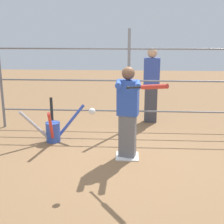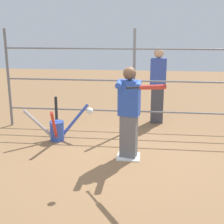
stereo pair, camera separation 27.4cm
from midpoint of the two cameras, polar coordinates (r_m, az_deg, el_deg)
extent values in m
plane|color=olive|center=(5.59, 1.38, -8.20)|extent=(24.00, 24.00, 0.00)
cube|color=white|center=(5.59, 1.38, -8.10)|extent=(0.40, 0.40, 0.02)
cylinder|color=slate|center=(6.83, 1.92, 5.74)|extent=(0.06, 0.06, 2.21)
cylinder|color=slate|center=(7.47, -20.68, 5.59)|extent=(0.06, 0.06, 2.21)
cylinder|color=slate|center=(6.97, 1.88, 0.18)|extent=(5.72, 0.04, 0.04)
cylinder|color=slate|center=(6.83, 1.92, 5.74)|extent=(5.72, 0.04, 0.04)
cylinder|color=slate|center=(6.76, 1.97, 11.49)|extent=(5.72, 0.04, 0.04)
cube|color=slate|center=(5.45, 1.40, -4.47)|extent=(0.32, 0.24, 0.77)
cube|color=#2D51B7|center=(5.27, 1.45, 2.60)|extent=(0.39, 0.27, 0.60)
sphere|color=brown|center=(5.19, 1.48, 7.09)|extent=(0.22, 0.22, 0.22)
cylinder|color=#2D51B7|center=(4.97, 3.16, 5.03)|extent=(0.09, 0.43, 0.09)
cylinder|color=#2D51B7|center=(5.04, -0.37, 5.20)|extent=(0.09, 0.43, 0.09)
sphere|color=black|center=(4.80, 1.29, 4.45)|extent=(0.05, 0.05, 0.05)
cylinder|color=black|center=(4.67, 2.53, 4.50)|extent=(0.24, 0.27, 0.09)
cylinder|color=red|center=(4.35, 5.95, 4.61)|extent=(0.37, 0.42, 0.15)
sphere|color=white|center=(4.39, -5.47, 0.10)|extent=(0.10, 0.10, 0.10)
cylinder|color=#3351B2|center=(6.40, -11.94, -3.62)|extent=(0.28, 0.28, 0.39)
torus|color=#3351B2|center=(6.34, -12.03, -1.94)|extent=(0.29, 0.29, 0.01)
cylinder|color=#B2B2B7|center=(6.27, -15.01, -2.57)|extent=(0.56, 0.37, 0.69)
cylinder|color=black|center=(6.51, -12.09, -1.08)|extent=(0.15, 0.33, 0.82)
cylinder|color=red|center=(6.05, -12.36, -2.84)|extent=(0.14, 0.56, 0.73)
cylinder|color=#334CB2|center=(6.38, -8.92, -1.84)|extent=(0.61, 0.28, 0.71)
cube|color=#3F3F47|center=(7.57, 6.05, 1.44)|extent=(0.29, 0.18, 0.88)
cube|color=#334799|center=(7.43, 6.22, 7.25)|extent=(0.37, 0.20, 0.66)
sphere|color=tan|center=(7.38, 6.31, 10.72)|extent=(0.23, 0.23, 0.23)
camera|label=1|loc=(0.14, -91.59, -0.42)|focal=50.00mm
camera|label=2|loc=(0.14, 88.41, 0.42)|focal=50.00mm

